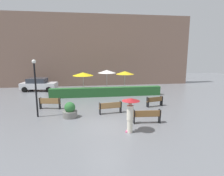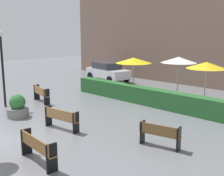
{
  "view_description": "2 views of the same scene",
  "coord_description": "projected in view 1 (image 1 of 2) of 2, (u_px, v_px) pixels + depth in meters",
  "views": [
    {
      "loc": [
        -1.35,
        -11.2,
        4.52
      ],
      "look_at": [
        1.03,
        4.99,
        1.52
      ],
      "focal_mm": 30.12,
      "sensor_mm": 36.0,
      "label": 1
    },
    {
      "loc": [
        10.1,
        -4.09,
        4.05
      ],
      "look_at": [
        0.62,
        5.47,
        1.39
      ],
      "focal_mm": 44.98,
      "sensor_mm": 36.0,
      "label": 2
    }
  ],
  "objects": [
    {
      "name": "bench_near_right",
      "position": [
        147.0,
        115.0,
        12.29
      ],
      "size": [
        1.84,
        0.48,
        0.9
      ],
      "color": "olive",
      "rests_on": "ground"
    },
    {
      "name": "building_facade",
      "position": [
        94.0,
        51.0,
        26.59
      ],
      "size": [
        28.0,
        1.2,
        9.86
      ],
      "primitive_type": "cube",
      "color": "#846656",
      "rests_on": "ground"
    },
    {
      "name": "patio_umbrella_white",
      "position": [
        107.0,
        72.0,
        21.84
      ],
      "size": [
        2.1,
        2.1,
        2.65
      ],
      "color": "silver",
      "rests_on": "ground"
    },
    {
      "name": "planter_pot",
      "position": [
        70.0,
        111.0,
        13.47
      ],
      "size": [
        1.03,
        1.03,
        1.13
      ],
      "color": "slate",
      "rests_on": "ground"
    },
    {
      "name": "bench_far_left",
      "position": [
        50.0,
        102.0,
        15.51
      ],
      "size": [
        1.77,
        0.65,
        0.93
      ],
      "color": "#9E7242",
      "rests_on": "ground"
    },
    {
      "name": "pedestrian_with_umbrella",
      "position": [
        130.0,
        110.0,
        10.75
      ],
      "size": [
        1.04,
        1.04,
        2.03
      ],
      "color": "silver",
      "rests_on": "ground"
    },
    {
      "name": "parked_car",
      "position": [
        39.0,
        84.0,
        23.01
      ],
      "size": [
        4.4,
        2.43,
        1.57
      ],
      "color": "silver",
      "rests_on": "ground"
    },
    {
      "name": "patio_umbrella_yellow_far",
      "position": [
        125.0,
        73.0,
        21.61
      ],
      "size": [
        2.1,
        2.1,
        2.53
      ],
      "color": "silver",
      "rests_on": "ground"
    },
    {
      "name": "bench_far_right",
      "position": [
        155.0,
        101.0,
        16.23
      ],
      "size": [
        1.53,
        0.64,
        0.85
      ],
      "color": "brown",
      "rests_on": "ground"
    },
    {
      "name": "bench_mid_center",
      "position": [
        111.0,
        107.0,
        14.31
      ],
      "size": [
        1.79,
        0.59,
        0.88
      ],
      "color": "#9E7242",
      "rests_on": "ground"
    },
    {
      "name": "hedge_strip",
      "position": [
        106.0,
        92.0,
        20.13
      ],
      "size": [
        11.88,
        0.7,
        0.97
      ],
      "primitive_type": "cube",
      "color": "#28602D",
      "rests_on": "ground"
    },
    {
      "name": "ground_plane",
      "position": [
        107.0,
        126.0,
        11.91
      ],
      "size": [
        60.0,
        60.0,
        0.0
      ],
      "primitive_type": "plane",
      "color": "slate"
    },
    {
      "name": "lamp_post",
      "position": [
        35.0,
        83.0,
        13.19
      ],
      "size": [
        0.28,
        0.28,
        4.13
      ],
      "color": "black",
      "rests_on": "ground"
    },
    {
      "name": "patio_umbrella_yellow",
      "position": [
        83.0,
        74.0,
        20.62
      ],
      "size": [
        2.29,
        2.29,
        2.49
      ],
      "color": "silver",
      "rests_on": "ground"
    }
  ]
}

